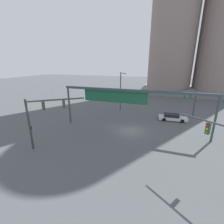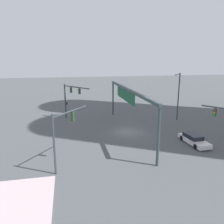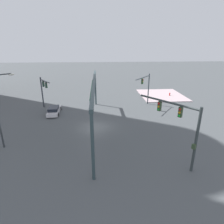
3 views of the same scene
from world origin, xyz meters
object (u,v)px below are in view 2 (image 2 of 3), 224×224
(traffic_signal_near_corner, at_px, (63,129))
(traffic_signal_opposite_side, at_px, (70,95))
(streetlamp_curved_arm, at_px, (178,93))
(sedan_car_approaching, at_px, (194,139))

(traffic_signal_near_corner, relative_size, traffic_signal_opposite_side, 0.94)
(traffic_signal_near_corner, height_order, traffic_signal_opposite_side, traffic_signal_opposite_side)
(traffic_signal_near_corner, bearing_deg, streetlamp_curved_arm, -17.43)
(traffic_signal_opposite_side, bearing_deg, streetlamp_curved_arm, 39.42)
(traffic_signal_near_corner, xyz_separation_m, sedan_car_approaching, (-3.13, 16.04, -3.45))
(traffic_signal_opposite_side, distance_m, sedan_car_approaching, 21.56)
(streetlamp_curved_arm, bearing_deg, traffic_signal_near_corner, -7.13)
(traffic_signal_opposite_side, xyz_separation_m, streetlamp_curved_arm, (4.57, 18.01, 0.44))
(traffic_signal_near_corner, relative_size, streetlamp_curved_arm, 0.71)
(traffic_signal_near_corner, relative_size, sedan_car_approaching, 1.18)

